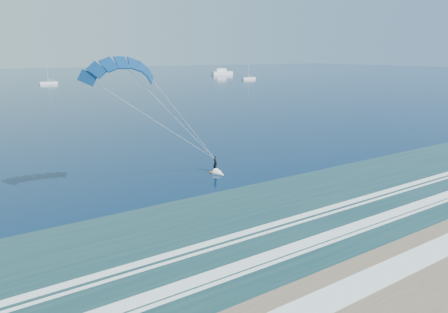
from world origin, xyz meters
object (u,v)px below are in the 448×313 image
sailboat_4 (249,78)px  motor_yacht (222,72)px  kitesurfer_rig (175,118)px  sailboat_3 (48,83)px

sailboat_4 → motor_yacht: bearing=73.1°
kitesurfer_rig → motor_yacht: bearing=56.1°
motor_yacht → sailboat_4: sailboat_4 is taller
sailboat_3 → sailboat_4: 104.79m
sailboat_3 → kitesurfer_rig: bearing=-95.7°
kitesurfer_rig → motor_yacht: kitesurfer_rig is taller
kitesurfer_rig → sailboat_4: (119.54, 148.78, -6.88)m
sailboat_3 → sailboat_4: sailboat_4 is taller
motor_yacht → sailboat_4: size_ratio=1.40×
kitesurfer_rig → sailboat_4: 190.98m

